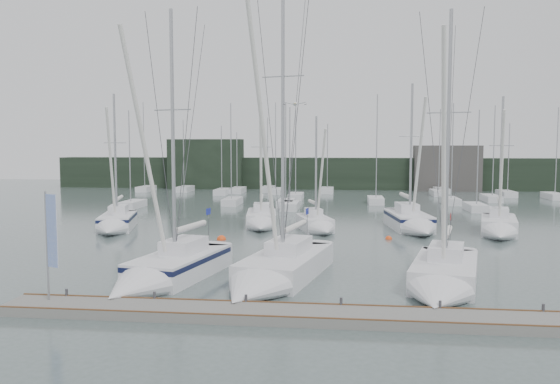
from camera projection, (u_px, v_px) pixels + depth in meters
The scene contains 19 objects.
ground at pixel (300, 288), 26.87m from camera, with size 160.00×160.00×0.00m, color #4B5B59.
dock at pixel (291, 315), 21.90m from camera, with size 24.00×2.00×0.40m, color slate.
far_treeline at pixel (330, 173), 88.03m from camera, with size 90.00×4.00×5.00m, color black.
far_building_left at pixel (206, 164), 88.19m from camera, with size 12.00×3.00×8.00m, color black.
far_building_right at pixel (447, 168), 83.92m from camera, with size 10.00×3.00×7.00m, color #43413E.
mast_forest at pixel (338, 195), 71.68m from camera, with size 59.08×27.83×13.59m.
sailboat_near_left at pixel (162, 273), 27.31m from camera, with size 4.92×10.12×14.89m.
sailboat_near_center at pixel (271, 275), 26.99m from camera, with size 5.54×11.46×17.88m.
sailboat_near_right at pixel (442, 282), 25.78m from camera, with size 5.23×10.10×14.56m.
sailboat_mid_a at pixel (115, 224), 44.53m from camera, with size 4.47×8.42×12.02m.
sailboat_mid_b at pixel (261, 221), 46.36m from camera, with size 3.51×8.11×11.44m.
sailboat_mid_c at pixel (318, 226), 44.02m from camera, with size 3.92×6.52×10.04m.
sailboat_mid_d at pixel (413, 224), 44.35m from camera, with size 4.00×9.42×12.98m.
sailboat_mid_e at pixel (499, 228), 42.15m from camera, with size 4.50×8.52×11.63m.
buoy_a at pixel (269, 246), 38.15m from camera, with size 0.53×0.53×0.53m, color #ED4715.
buoy_b at pixel (389, 239), 40.79m from camera, with size 0.50×0.50×0.50m, color #ED4715.
buoy_c at pixel (221, 240), 40.49m from camera, with size 0.69×0.69×0.69m, color #ED4715.
dock_banner at pixel (50, 236), 23.00m from camera, with size 0.66×0.32×4.66m.
seagull at pixel (295, 104), 25.45m from camera, with size 1.01×0.46×0.20m.
Camera 1 is at (2.00, -26.32, 6.98)m, focal length 35.00 mm.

